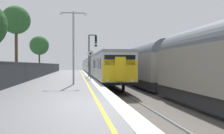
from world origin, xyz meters
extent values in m
cube|color=slate|center=(-2.50, 0.00, -0.50)|extent=(6.40, 110.00, 1.00)
cube|color=silver|center=(0.40, 0.00, 0.01)|extent=(0.60, 110.00, 0.01)
cube|color=yellow|center=(-0.35, 0.00, 0.01)|extent=(0.12, 110.00, 0.01)
cube|color=gray|center=(1.38, 0.00, -0.96)|extent=(0.07, 110.00, 0.08)
cube|color=gray|center=(2.82, 0.00, -0.96)|extent=(0.07, 110.00, 0.08)
cube|color=#B7B7BC|center=(2.10, 18.31, 1.27)|extent=(2.80, 19.18, 2.30)
cube|color=black|center=(2.10, 18.31, -0.01)|extent=(2.64, 18.58, 0.25)
cube|color=gray|center=(2.10, 18.31, 2.54)|extent=(2.68, 19.18, 0.24)
cube|color=black|center=(0.69, 18.31, 1.57)|extent=(0.02, 17.58, 0.84)
cube|color=silver|center=(0.69, 13.52, 1.17)|extent=(0.03, 1.10, 1.90)
cube|color=silver|center=(0.69, 23.11, 1.17)|extent=(0.03, 1.10, 1.90)
cylinder|color=black|center=(1.32, 11.32, -0.50)|extent=(0.12, 0.84, 0.84)
cylinder|color=black|center=(2.88, 11.32, -0.50)|extent=(0.12, 0.84, 0.84)
cylinder|color=black|center=(1.32, 25.30, -0.50)|extent=(0.12, 0.84, 0.84)
cylinder|color=black|center=(2.88, 25.30, -0.50)|extent=(0.12, 0.84, 0.84)
cube|color=#B7B7BC|center=(2.10, 38.09, 1.27)|extent=(2.80, 19.18, 2.30)
cube|color=black|center=(2.10, 38.09, -0.01)|extent=(2.64, 18.58, 0.25)
cube|color=gray|center=(2.10, 38.09, 2.54)|extent=(2.68, 19.18, 0.24)
cube|color=black|center=(0.69, 38.09, 1.57)|extent=(0.02, 17.58, 0.84)
cube|color=silver|center=(0.69, 33.30, 1.17)|extent=(0.03, 1.10, 1.90)
cube|color=silver|center=(0.69, 42.88, 1.17)|extent=(0.03, 1.10, 1.90)
cylinder|color=black|center=(1.32, 31.10, -0.50)|extent=(0.12, 0.84, 0.84)
cylinder|color=black|center=(2.88, 31.10, -0.50)|extent=(0.12, 0.84, 0.84)
cylinder|color=black|center=(1.32, 45.08, -0.50)|extent=(0.12, 0.84, 0.84)
cylinder|color=black|center=(2.88, 45.08, -0.50)|extent=(0.12, 0.84, 0.84)
cube|color=#B7B7BC|center=(2.10, 57.87, 1.27)|extent=(2.80, 19.18, 2.30)
cube|color=black|center=(2.10, 57.87, -0.01)|extent=(2.64, 18.58, 0.25)
cube|color=gray|center=(2.10, 57.87, 2.54)|extent=(2.68, 19.18, 0.24)
cube|color=black|center=(0.69, 57.87, 1.57)|extent=(0.02, 17.58, 0.84)
cube|color=silver|center=(0.69, 53.07, 1.17)|extent=(0.03, 1.10, 1.90)
cube|color=silver|center=(0.69, 62.66, 1.17)|extent=(0.03, 1.10, 1.90)
cylinder|color=black|center=(1.32, 50.88, -0.50)|extent=(0.12, 0.84, 0.84)
cylinder|color=black|center=(2.88, 50.88, -0.50)|extent=(0.12, 0.84, 0.84)
cylinder|color=black|center=(1.32, 64.86, -0.50)|extent=(0.12, 0.84, 0.84)
cylinder|color=black|center=(2.88, 64.86, -0.50)|extent=(0.12, 0.84, 0.84)
cube|color=yellow|center=(2.10, 8.76, 1.02)|extent=(2.70, 0.10, 1.70)
cube|color=black|center=(2.10, 8.75, 1.82)|extent=(2.40, 0.08, 0.80)
cube|color=yellow|center=(2.10, 8.62, 1.17)|extent=(0.80, 0.24, 1.80)
cylinder|color=white|center=(1.15, 8.70, 0.27)|extent=(0.18, 0.06, 0.18)
cylinder|color=white|center=(3.05, 8.70, 0.27)|extent=(0.18, 0.06, 0.18)
cylinder|color=black|center=(2.10, 8.47, 0.02)|extent=(0.20, 0.35, 0.20)
cube|color=black|center=(2.10, 38.09, 2.79)|extent=(0.60, 0.90, 0.20)
cube|color=#232326|center=(6.10, 1.99, -0.38)|extent=(2.30, 12.69, 0.79)
cube|color=gray|center=(6.10, 1.99, 1.25)|extent=(2.60, 11.89, 2.47)
cylinder|color=#515660|center=(6.10, 1.99, 2.49)|extent=(2.39, 11.49, 2.39)
cylinder|color=black|center=(5.32, 6.34, -0.50)|extent=(0.12, 0.84, 0.84)
cylinder|color=black|center=(6.88, 6.34, -0.50)|extent=(0.12, 0.84, 0.84)
cube|color=#232326|center=(6.10, 15.48, -0.38)|extent=(2.30, 12.69, 0.79)
cube|color=gray|center=(6.10, 15.48, 1.25)|extent=(2.60, 11.89, 2.47)
cylinder|color=#515660|center=(6.10, 15.48, 2.49)|extent=(2.39, 11.49, 2.39)
cylinder|color=black|center=(5.32, 11.14, -0.50)|extent=(0.12, 0.84, 0.84)
cylinder|color=black|center=(6.88, 11.14, -0.50)|extent=(0.12, 0.84, 0.84)
cylinder|color=black|center=(5.32, 19.83, -0.50)|extent=(0.12, 0.84, 0.84)
cylinder|color=black|center=(6.88, 19.83, -0.50)|extent=(0.12, 0.84, 0.84)
cube|color=#232326|center=(6.10, 28.97, -0.38)|extent=(2.30, 12.69, 0.79)
cube|color=gray|center=(6.10, 28.97, 1.25)|extent=(2.60, 11.89, 2.47)
cylinder|color=#515660|center=(6.10, 28.97, 2.49)|extent=(2.39, 11.49, 2.39)
cylinder|color=black|center=(5.32, 24.63, -0.50)|extent=(0.12, 0.84, 0.84)
cylinder|color=black|center=(6.88, 24.63, -0.50)|extent=(0.12, 0.84, 0.84)
cylinder|color=black|center=(5.32, 33.31, -0.50)|extent=(0.12, 0.84, 0.84)
cylinder|color=black|center=(6.88, 33.31, -0.50)|extent=(0.12, 0.84, 0.84)
cube|color=#232326|center=(6.10, 42.46, -0.38)|extent=(2.30, 12.69, 0.79)
cube|color=gray|center=(6.10, 42.46, 1.25)|extent=(2.60, 11.89, 2.47)
cylinder|color=#515660|center=(6.10, 42.46, 2.49)|extent=(2.39, 11.49, 2.39)
cylinder|color=black|center=(5.32, 38.11, -0.50)|extent=(0.12, 0.84, 0.84)
cylinder|color=black|center=(6.88, 38.11, -0.50)|extent=(0.12, 0.84, 0.84)
cylinder|color=black|center=(5.32, 46.80, -0.50)|extent=(0.12, 0.84, 0.84)
cylinder|color=black|center=(6.88, 46.80, -0.50)|extent=(0.12, 0.84, 0.84)
cylinder|color=#47474C|center=(0.35, 20.13, 2.57)|extent=(0.18, 0.18, 5.15)
cube|color=#47474C|center=(0.80, 20.13, 5.15)|extent=(0.90, 0.12, 0.12)
cube|color=black|center=(1.20, 20.13, 4.60)|extent=(0.28, 0.20, 1.00)
cylinder|color=black|center=(1.20, 20.01, 4.92)|extent=(0.16, 0.04, 0.16)
cylinder|color=black|center=(1.20, 20.01, 4.60)|extent=(0.16, 0.04, 0.16)
cylinder|color=#19D83F|center=(1.20, 20.01, 4.28)|extent=(0.16, 0.04, 0.16)
cube|color=black|center=(1.20, 20.13, 3.85)|extent=(0.32, 0.16, 0.24)
cylinder|color=#59595B|center=(0.25, 15.34, 1.29)|extent=(0.08, 0.08, 2.58)
cylinder|color=black|center=(0.25, 15.33, 2.64)|extent=(0.59, 0.02, 0.59)
cylinder|color=silver|center=(0.25, 15.32, 2.64)|extent=(0.56, 0.02, 0.56)
cube|color=black|center=(0.25, 15.31, 2.64)|extent=(0.24, 0.01, 0.18)
cylinder|color=#93999E|center=(-1.39, 9.00, 2.72)|extent=(0.14, 0.14, 5.45)
cube|color=#93999E|center=(-0.94, 9.00, 5.35)|extent=(0.90, 0.08, 0.08)
cylinder|color=silver|center=(-0.49, 9.00, 5.27)|extent=(0.20, 0.20, 0.18)
cube|color=#93999E|center=(-1.84, 9.00, 5.35)|extent=(0.90, 0.08, 0.08)
cylinder|color=silver|center=(-2.29, 9.00, 5.27)|extent=(0.20, 0.20, 0.18)
cylinder|color=#38383D|center=(-5.45, 11.69, 0.82)|extent=(0.07, 0.07, 1.65)
cylinder|color=#38383D|center=(-5.45, 23.38, 0.82)|extent=(0.07, 0.07, 1.65)
cylinder|color=#38383D|center=(-5.45, 35.06, 0.82)|extent=(0.07, 0.07, 1.65)
cylinder|color=#38383D|center=(-5.45, 46.75, 0.82)|extent=(0.07, 0.07, 1.65)
cylinder|color=#473323|center=(-8.04, 19.40, 2.87)|extent=(0.33, 0.33, 5.73)
sphere|color=#285628|center=(-8.04, 19.40, 6.62)|extent=(3.21, 3.21, 3.21)
sphere|color=#285628|center=(-8.33, 18.94, 6.21)|extent=(2.28, 2.28, 2.28)
cylinder|color=#473323|center=(-7.91, 35.15, 2.02)|extent=(0.28, 0.28, 4.04)
sphere|color=#285628|center=(-7.91, 35.15, 4.99)|extent=(3.45, 3.45, 3.45)
sphere|color=#285628|center=(-7.46, 34.61, 4.56)|extent=(2.36, 2.36, 2.36)
camera|label=1|loc=(-1.16, -8.46, 1.48)|focal=36.96mm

